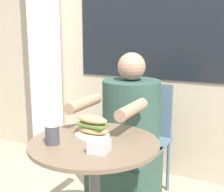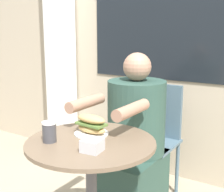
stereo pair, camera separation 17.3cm
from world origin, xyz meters
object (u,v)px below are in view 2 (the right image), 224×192
object	(u,v)px
seated_diner	(133,149)
diner_chair	(155,130)
drink_cup	(49,132)
sandwich_on_plate	(91,125)
cafe_table	(91,176)

from	to	relation	value
seated_diner	diner_chair	bearing A→B (deg)	-89.90
drink_cup	sandwich_on_plate	bearing A→B (deg)	62.29
diner_chair	seated_diner	world-z (taller)	seated_diner
diner_chair	cafe_table	bearing A→B (deg)	93.04
diner_chair	sandwich_on_plate	distance (m)	0.84
cafe_table	seated_diner	xyz separation A→B (m)	(-0.05, 0.54, -0.04)
sandwich_on_plate	diner_chair	bearing A→B (deg)	88.99
diner_chair	sandwich_on_plate	size ratio (longest dim) A/B	4.61
drink_cup	diner_chair	bearing A→B (deg)	83.03
cafe_table	drink_cup	bearing A→B (deg)	-144.00
seated_diner	sandwich_on_plate	size ratio (longest dim) A/B	6.01
diner_chair	seated_diner	bearing A→B (deg)	90.10
cafe_table	diner_chair	bearing A→B (deg)	92.88
seated_diner	drink_cup	world-z (taller)	seated_diner
drink_cup	cafe_table	bearing A→B (deg)	36.00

